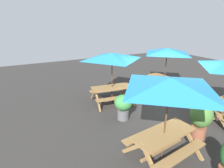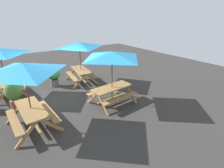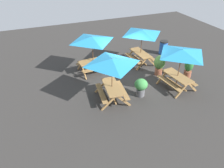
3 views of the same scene
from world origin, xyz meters
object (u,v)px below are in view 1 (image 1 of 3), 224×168
(picnic_table_1, at_px, (112,60))
(potted_plant_2, at_px, (123,105))
(picnic_table_2, at_px, (167,54))
(potted_plant_0, at_px, (201,118))
(picnic_table_0, at_px, (169,90))

(picnic_table_1, relative_size, potted_plant_2, 2.38)
(picnic_table_2, distance_m, potted_plant_0, 4.21)
(picnic_table_0, xyz_separation_m, picnic_table_1, (0.33, 3.70, 0.00))
(picnic_table_1, distance_m, potted_plant_0, 4.00)
(picnic_table_1, xyz_separation_m, potted_plant_0, (1.29, -3.57, -1.27))
(picnic_table_1, height_order, potted_plant_2, picnic_table_1)
(potted_plant_0, bearing_deg, picnic_table_2, 63.07)
(picnic_table_1, distance_m, picnic_table_2, 3.11)
(picnic_table_1, bearing_deg, potted_plant_0, -63.36)
(picnic_table_0, bearing_deg, potted_plant_2, 82.18)
(picnic_table_0, distance_m, picnic_table_2, 5.06)
(potted_plant_0, height_order, potted_plant_2, potted_plant_0)
(picnic_table_2, relative_size, potted_plant_0, 1.87)
(picnic_table_0, height_order, picnic_table_1, same)
(potted_plant_0, bearing_deg, potted_plant_2, 127.21)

